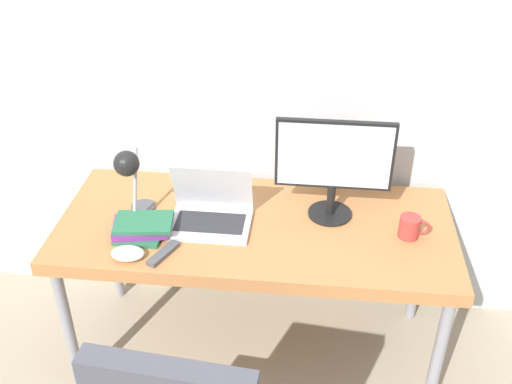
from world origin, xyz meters
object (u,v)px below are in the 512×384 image
mug (410,227)px  desk_lamp (129,171)px  monitor (334,162)px  game_controller (128,253)px  book_stack (141,227)px  laptop (211,212)px

mug → desk_lamp: bearing=-178.3°
monitor → game_controller: 0.90m
desk_lamp → game_controller: 0.33m
monitor → book_stack: 0.83m
laptop → book_stack: (-0.27, -0.11, -0.02)m
laptop → monitor: 0.55m
desk_lamp → mug: (1.14, 0.03, -0.21)m
laptop → book_stack: size_ratio=1.28×
desk_lamp → mug: desk_lamp is taller
monitor → desk_lamp: size_ratio=1.36×
monitor → mug: monitor is taller
desk_lamp → game_controller: size_ratio=2.69×
mug → game_controller: 1.14m
desk_lamp → mug: bearing=1.7°
book_stack → game_controller: book_stack is taller
book_stack → game_controller: 0.16m
game_controller → monitor: bearing=26.1°
laptop → desk_lamp: desk_lamp is taller
desk_lamp → book_stack: 0.24m
laptop → desk_lamp: bearing=-172.2°
laptop → mug: bearing=-0.7°
laptop → book_stack: 0.29m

